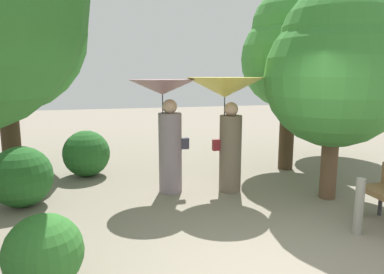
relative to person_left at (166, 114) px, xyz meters
The scene contains 10 objects.
person_left is the anchor object (origin of this frame).
person_right 1.10m from the person_left, 11.60° to the right, with size 1.40×1.40×2.10m.
tree_near_right 3.34m from the person_left, 17.32° to the left, with size 2.16×2.16×4.02m.
tree_mid_left 4.49m from the person_left, 140.87° to the left, with size 3.66×3.66×5.39m.
tree_mid_right 3.00m from the person_left, 21.02° to the right, with size 2.35×2.35×3.62m.
tree_far_back 5.17m from the person_left, 21.53° to the left, with size 2.16×2.16×3.56m.
bush_path_left 3.35m from the person_left, 123.27° to the right, with size 0.79×0.79×0.79m, color #2D6B28.
bush_path_right 2.62m from the person_left, behind, with size 1.00×1.00×1.00m, color #235B23.
bush_behind_bench 2.28m from the person_left, 135.00° to the left, with size 0.99×0.99×0.99m, color #235B23.
path_marker_post 3.42m from the person_left, 47.62° to the right, with size 0.12×0.12×0.79m, color gray.
Camera 1 is at (-1.75, -3.07, 2.14)m, focal length 32.88 mm.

